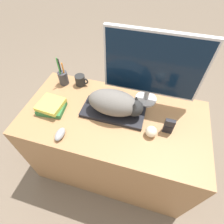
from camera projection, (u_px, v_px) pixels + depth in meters
name	position (u px, v px, depth m)	size (l,w,h in m)	color
ground_plane	(103.00, 196.00, 1.51)	(12.00, 12.00, 0.00)	#6B5B4C
desk	(113.00, 144.00, 1.43)	(1.24, 0.63, 0.71)	#9E7047
keyboard	(113.00, 112.00, 1.17)	(0.42, 0.19, 0.02)	black
cat	(116.00, 103.00, 1.09)	(0.35, 0.18, 0.16)	#66605B
monitor	(152.00, 67.00, 1.04)	(0.60, 0.15, 0.50)	#B7B7BC
computer_mouse	(60.00, 134.00, 1.04)	(0.05, 0.10, 0.04)	gray
coffee_mug	(81.00, 80.00, 1.34)	(0.10, 0.08, 0.08)	black
pen_cup	(63.00, 77.00, 1.33)	(0.07, 0.07, 0.23)	#38383D
baseball	(151.00, 132.00, 1.04)	(0.07, 0.07, 0.07)	beige
phone	(169.00, 126.00, 1.04)	(0.06, 0.03, 0.11)	black
book_stack	(51.00, 106.00, 1.17)	(0.19, 0.17, 0.06)	#2D6B38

